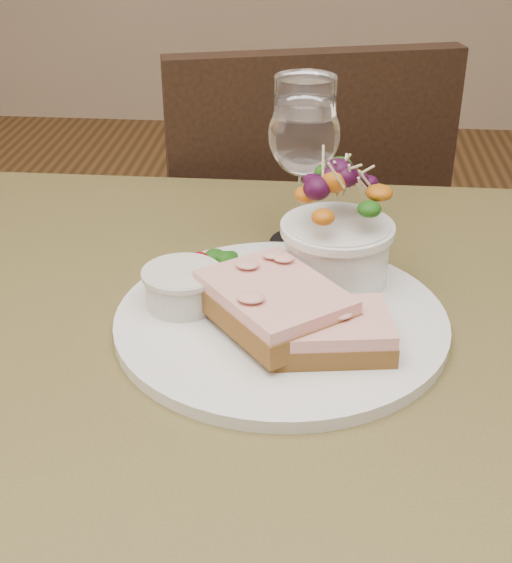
# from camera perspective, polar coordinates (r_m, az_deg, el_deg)

# --- Properties ---
(cafe_table) EXTENTS (0.80, 0.80, 0.75)m
(cafe_table) POSITION_cam_1_polar(r_m,az_deg,el_deg) (0.76, 0.87, -11.25)
(cafe_table) COLOR #4A4420
(cafe_table) RESTS_ON ground
(chair_far) EXTENTS (0.52, 0.52, 0.90)m
(chair_far) POSITION_cam_1_polar(r_m,az_deg,el_deg) (1.51, 1.99, -5.18)
(chair_far) COLOR black
(chair_far) RESTS_ON ground
(dinner_plate) EXTENTS (0.31, 0.31, 0.01)m
(dinner_plate) POSITION_cam_1_polar(r_m,az_deg,el_deg) (0.73, 1.83, -2.87)
(dinner_plate) COLOR silver
(dinner_plate) RESTS_ON cafe_table
(sandwich_front) EXTENTS (0.11, 0.09, 0.03)m
(sandwich_front) POSITION_cam_1_polar(r_m,az_deg,el_deg) (0.68, 5.47, -3.62)
(sandwich_front) COLOR #512E15
(sandwich_front) RESTS_ON dinner_plate
(sandwich_back) EXTENTS (0.16, 0.16, 0.03)m
(sandwich_back) POSITION_cam_1_polar(r_m,az_deg,el_deg) (0.70, 1.34, -1.56)
(sandwich_back) COLOR #512E15
(sandwich_back) RESTS_ON dinner_plate
(ramekin) EXTENTS (0.07, 0.07, 0.04)m
(ramekin) POSITION_cam_1_polar(r_m,az_deg,el_deg) (0.74, -5.38, -0.30)
(ramekin) COLOR beige
(ramekin) RESTS_ON dinner_plate
(salad_bowl) EXTENTS (0.10, 0.10, 0.13)m
(salad_bowl) POSITION_cam_1_polar(r_m,az_deg,el_deg) (0.76, 5.96, 4.08)
(salad_bowl) COLOR silver
(salad_bowl) RESTS_ON dinner_plate
(garnish) EXTENTS (0.05, 0.04, 0.02)m
(garnish) POSITION_cam_1_polar(r_m,az_deg,el_deg) (0.80, -3.35, 1.39)
(garnish) COLOR #0B3C0B
(garnish) RESTS_ON dinner_plate
(wine_glass) EXTENTS (0.08, 0.08, 0.18)m
(wine_glass) POSITION_cam_1_polar(r_m,az_deg,el_deg) (0.84, 3.51, 10.31)
(wine_glass) COLOR white
(wine_glass) RESTS_ON cafe_table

